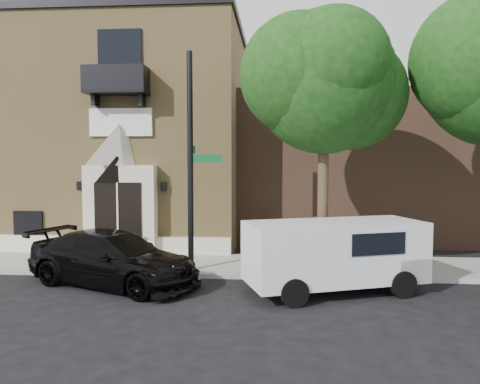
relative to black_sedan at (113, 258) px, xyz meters
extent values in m
plane|color=black|center=(0.00, 0.89, -0.76)|extent=(120.00, 120.00, 0.00)
cube|color=gray|center=(1.00, 2.39, -0.69)|extent=(42.00, 3.00, 0.15)
cube|color=#A5864E|center=(-3.00, 8.89, 3.74)|extent=(12.00, 10.00, 9.00)
cube|color=black|center=(-3.00, 8.89, 8.39)|extent=(12.20, 10.20, 0.30)
cube|color=beige|center=(-3.00, 3.77, -0.31)|extent=(12.00, 0.30, 0.60)
cube|color=beige|center=(-1.00, 3.64, 0.99)|extent=(2.60, 0.55, 3.20)
pyramid|color=beige|center=(-1.00, 3.64, 3.34)|extent=(2.60, 0.55, 1.50)
cube|color=black|center=(-1.00, 3.35, 0.69)|extent=(1.70, 0.06, 2.60)
cube|color=beige|center=(-1.00, 3.31, 0.69)|extent=(0.06, 0.04, 2.60)
cube|color=white|center=(-1.00, 3.83, 4.14)|extent=(2.30, 0.10, 1.00)
cube|color=black|center=(-1.00, 3.44, 5.14)|extent=(2.20, 0.90, 0.10)
cube|color=black|center=(-1.00, 3.01, 5.59)|extent=(2.20, 0.06, 0.90)
cube|color=black|center=(-2.05, 3.44, 5.59)|extent=(0.06, 0.90, 0.90)
cube|color=black|center=(0.05, 3.44, 5.59)|extent=(0.06, 0.90, 0.90)
cube|color=black|center=(-1.00, 3.86, 6.34)|extent=(1.60, 0.08, 2.20)
cube|color=black|center=(-4.60, 3.84, 0.39)|extent=(1.10, 0.10, 1.00)
cube|color=#F4591F|center=(-4.60, 3.87, 0.39)|extent=(0.85, 0.06, 0.75)
cube|color=black|center=(-2.55, 3.77, 1.84)|extent=(0.18, 0.18, 0.32)
cube|color=black|center=(0.55, 3.77, 1.84)|extent=(0.18, 0.18, 0.32)
cube|color=brown|center=(12.00, 9.89, 2.44)|extent=(18.00, 8.00, 6.40)
cylinder|color=#38281C|center=(6.00, 1.34, 1.49)|extent=(0.32, 0.32, 4.20)
sphere|color=#10370F|center=(6.00, 1.34, 5.06)|extent=(4.20, 4.20, 4.20)
sphere|color=#10370F|center=(6.80, 1.64, 4.76)|extent=(3.36, 3.36, 3.36)
sphere|color=#10370F|center=(5.30, 1.14, 5.26)|extent=(3.57, 3.57, 3.57)
sphere|color=#10370F|center=(6.20, 0.64, 5.46)|extent=(3.15, 3.15, 3.15)
sphere|color=#10370F|center=(10.30, 1.14, 5.59)|extent=(3.82, 3.82, 3.83)
imported|color=black|center=(0.00, 0.00, 0.00)|extent=(5.66, 3.93, 1.52)
cube|color=silver|center=(6.16, -0.29, 0.36)|extent=(5.02, 3.32, 1.59)
cube|color=silver|center=(7.92, 0.33, -0.11)|extent=(1.50, 2.07, 0.65)
cube|color=black|center=(8.27, 0.46, 0.64)|extent=(0.79, 1.59, 0.65)
cube|color=black|center=(7.18, -0.93, 0.69)|extent=(1.42, 0.54, 0.56)
cylinder|color=black|center=(5.05, -1.63, -0.41)|extent=(0.75, 0.46, 0.71)
cylinder|color=black|center=(4.45, 0.05, -0.41)|extent=(0.75, 0.46, 0.71)
cylinder|color=black|center=(7.86, -0.63, -0.41)|extent=(0.75, 0.46, 0.71)
cylinder|color=black|center=(7.27, 1.04, -0.41)|extent=(0.75, 0.46, 0.71)
cylinder|color=black|center=(1.98, 1.36, 2.72)|extent=(0.18, 0.18, 6.66)
cube|color=#0E522A|center=(2.48, 1.38, 2.83)|extent=(0.94, 0.07, 0.24)
cube|color=#0E522A|center=(1.97, 1.86, 3.11)|extent=(0.07, 0.94, 0.24)
cylinder|color=#A50103|center=(5.37, 1.09, -0.57)|extent=(0.39, 0.39, 0.09)
cylinder|color=#A50103|center=(5.37, 1.09, -0.22)|extent=(0.28, 0.28, 0.60)
sphere|color=#A50103|center=(5.37, 1.09, 0.11)|extent=(0.28, 0.28, 0.28)
cylinder|color=#A50103|center=(5.37, 1.09, -0.18)|extent=(0.49, 0.13, 0.13)
cube|color=#0F3818|center=(6.55, 1.84, -0.05)|extent=(1.96, 1.28, 1.11)
cube|color=black|center=(6.55, 1.84, 0.55)|extent=(2.01, 1.34, 0.12)
imported|color=#536A35|center=(-0.23, 3.44, -0.26)|extent=(0.72, 0.66, 0.69)
imported|color=black|center=(5.87, 2.58, 0.18)|extent=(0.68, 0.66, 1.57)
camera|label=1|loc=(4.61, -12.75, 2.80)|focal=35.00mm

